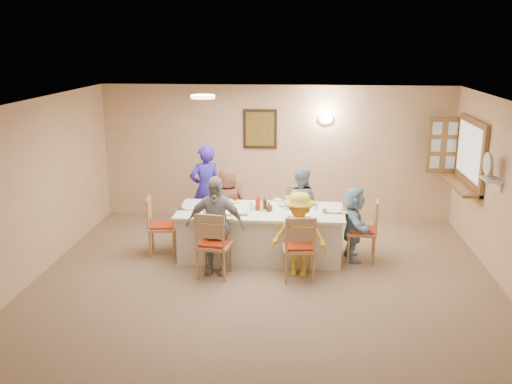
# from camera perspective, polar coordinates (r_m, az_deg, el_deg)

# --- Properties ---
(ground) EXTENTS (7.00, 7.00, 0.00)m
(ground) POSITION_cam_1_polar(r_m,az_deg,el_deg) (7.68, 0.62, -10.34)
(ground) COLOR #A17A5A
(room_walls) EXTENTS (7.00, 7.00, 7.00)m
(room_walls) POSITION_cam_1_polar(r_m,az_deg,el_deg) (7.17, 0.66, 0.67)
(room_walls) COLOR tan
(room_walls) RESTS_ON ground
(wall_picture) EXTENTS (0.62, 0.05, 0.72)m
(wall_picture) POSITION_cam_1_polar(r_m,az_deg,el_deg) (10.54, 0.40, 6.32)
(wall_picture) COLOR #362313
(wall_picture) RESTS_ON room_walls
(wall_sconce) EXTENTS (0.26, 0.09, 0.18)m
(wall_sconce) POSITION_cam_1_polar(r_m,az_deg,el_deg) (10.47, 7.01, 7.26)
(wall_sconce) COLOR white
(wall_sconce) RESTS_ON room_walls
(ceiling_light) EXTENTS (0.36, 0.36, 0.05)m
(ceiling_light) POSITION_cam_1_polar(r_m,az_deg,el_deg) (8.60, -5.34, 9.47)
(ceiling_light) COLOR white
(ceiling_light) RESTS_ON room_walls
(serving_hatch) EXTENTS (0.06, 1.50, 1.15)m
(serving_hatch) POSITION_cam_1_polar(r_m,az_deg,el_deg) (9.88, 20.68, 3.59)
(serving_hatch) COLOR brown
(serving_hatch) RESTS_ON room_walls
(hatch_sill) EXTENTS (0.30, 1.50, 0.05)m
(hatch_sill) POSITION_cam_1_polar(r_m,az_deg,el_deg) (9.95, 19.74, 0.66)
(hatch_sill) COLOR brown
(hatch_sill) RESTS_ON room_walls
(shutter_door) EXTENTS (0.55, 0.04, 1.00)m
(shutter_door) POSITION_cam_1_polar(r_m,az_deg,el_deg) (10.53, 18.23, 4.46)
(shutter_door) COLOR brown
(shutter_door) RESTS_ON room_walls
(fan_shelf) EXTENTS (0.22, 0.36, 0.03)m
(fan_shelf) POSITION_cam_1_polar(r_m,az_deg,el_deg) (8.61, 22.47, 1.17)
(fan_shelf) COLOR white
(fan_shelf) RESTS_ON room_walls
(desk_fan) EXTENTS (0.30, 0.30, 0.28)m
(desk_fan) POSITION_cam_1_polar(r_m,az_deg,el_deg) (8.57, 22.37, 2.15)
(desk_fan) COLOR #A5A5A8
(desk_fan) RESTS_ON fan_shelf
(dining_table) EXTENTS (2.54, 1.08, 0.76)m
(dining_table) POSITION_cam_1_polar(r_m,az_deg,el_deg) (8.87, 0.46, -4.15)
(dining_table) COLOR white
(dining_table) RESTS_ON ground
(chair_back_left) EXTENTS (0.48, 0.48, 1.00)m
(chair_back_left) POSITION_cam_1_polar(r_m,az_deg,el_deg) (9.65, -2.74, -1.84)
(chair_back_left) COLOR tan
(chair_back_left) RESTS_ON ground
(chair_back_right) EXTENTS (0.52, 0.52, 0.92)m
(chair_back_right) POSITION_cam_1_polar(r_m,az_deg,el_deg) (9.58, 4.41, -2.24)
(chair_back_right) COLOR tan
(chair_back_right) RESTS_ON ground
(chair_front_left) EXTENTS (0.53, 0.53, 0.99)m
(chair_front_left) POSITION_cam_1_polar(r_m,az_deg,el_deg) (8.15, -4.20, -5.11)
(chair_front_left) COLOR tan
(chair_front_left) RESTS_ON ground
(chair_front_right) EXTENTS (0.52, 0.52, 0.97)m
(chair_front_right) POSITION_cam_1_polar(r_m,az_deg,el_deg) (8.06, 4.30, -5.41)
(chair_front_right) COLOR tan
(chair_front_right) RESTS_ON ground
(chair_left_end) EXTENTS (0.50, 0.50, 0.92)m
(chair_left_end) POSITION_cam_1_polar(r_m,az_deg,el_deg) (9.08, -9.36, -3.35)
(chair_left_end) COLOR tan
(chair_left_end) RESTS_ON ground
(chair_right_end) EXTENTS (0.50, 0.50, 0.96)m
(chair_right_end) POSITION_cam_1_polar(r_m,az_deg,el_deg) (8.86, 10.53, -3.75)
(chair_right_end) COLOR tan
(chair_right_end) RESTS_ON ground
(diner_back_left) EXTENTS (0.76, 0.62, 1.26)m
(diner_back_left) POSITION_cam_1_polar(r_m,az_deg,el_deg) (9.49, -2.84, -1.28)
(diner_back_left) COLOR brown
(diner_back_left) RESTS_ON ground
(diner_back_right) EXTENTS (0.69, 0.56, 1.29)m
(diner_back_right) POSITION_cam_1_polar(r_m,az_deg,el_deg) (9.41, 4.42, -1.37)
(diner_back_right) COLOR #8392A3
(diner_back_right) RESTS_ON ground
(diner_front_left) EXTENTS (0.88, 0.43, 1.44)m
(diner_front_left) POSITION_cam_1_polar(r_m,az_deg,el_deg) (8.18, -4.10, -3.33)
(diner_front_left) COLOR #9D9D9D
(diner_front_left) RESTS_ON ground
(diner_front_right) EXTENTS (0.92, 0.68, 1.23)m
(diner_front_right) POSITION_cam_1_polar(r_m,az_deg,el_deg) (8.12, 4.33, -4.25)
(diner_front_right) COLOR yellow
(diner_front_right) RESTS_ON ground
(diner_right_end) EXTENTS (1.12, 0.50, 1.15)m
(diner_right_end) POSITION_cam_1_polar(r_m,az_deg,el_deg) (8.82, 9.72, -3.14)
(diner_right_end) COLOR #8DB8D6
(diner_right_end) RESTS_ON ground
(caregiver) EXTENTS (0.87, 0.83, 1.54)m
(caregiver) POSITION_cam_1_polar(r_m,az_deg,el_deg) (9.97, -5.06, 0.30)
(caregiver) COLOR #3224B8
(caregiver) RESTS_ON ground
(placemat_fl) EXTENTS (0.37, 0.28, 0.01)m
(placemat_fl) POSITION_cam_1_polar(r_m,az_deg,el_deg) (8.41, -3.84, -2.50)
(placemat_fl) COLOR #472B19
(placemat_fl) RESTS_ON dining_table
(plate_fl) EXTENTS (0.23, 0.23, 0.01)m
(plate_fl) POSITION_cam_1_polar(r_m,az_deg,el_deg) (8.41, -3.84, -2.44)
(plate_fl) COLOR white
(plate_fl) RESTS_ON dining_table
(napkin_fl) EXTENTS (0.14, 0.14, 0.01)m
(napkin_fl) POSITION_cam_1_polar(r_m,az_deg,el_deg) (8.34, -2.66, -2.59)
(napkin_fl) COLOR yellow
(napkin_fl) RESTS_ON dining_table
(placemat_fr) EXTENTS (0.35, 0.26, 0.01)m
(placemat_fr) POSITION_cam_1_polar(r_m,az_deg,el_deg) (8.32, 4.37, -2.71)
(placemat_fr) COLOR #472B19
(placemat_fr) RESTS_ON dining_table
(plate_fr) EXTENTS (0.24, 0.24, 0.01)m
(plate_fr) POSITION_cam_1_polar(r_m,az_deg,el_deg) (8.32, 4.37, -2.64)
(plate_fr) COLOR white
(plate_fr) RESTS_ON dining_table
(napkin_fr) EXTENTS (0.15, 0.15, 0.01)m
(napkin_fr) POSITION_cam_1_polar(r_m,az_deg,el_deg) (8.28, 5.61, -2.79)
(napkin_fr) COLOR yellow
(napkin_fr) RESTS_ON dining_table
(placemat_bl) EXTENTS (0.35, 0.26, 0.01)m
(placemat_bl) POSITION_cam_1_polar(r_m,az_deg,el_deg) (9.21, -3.06, -0.94)
(placemat_bl) COLOR #472B19
(placemat_bl) RESTS_ON dining_table
(plate_bl) EXTENTS (0.24, 0.24, 0.01)m
(plate_bl) POSITION_cam_1_polar(r_m,az_deg,el_deg) (9.21, -3.06, -0.88)
(plate_bl) COLOR white
(plate_bl) RESTS_ON dining_table
(napkin_bl) EXTENTS (0.13, 0.13, 0.01)m
(napkin_bl) POSITION_cam_1_polar(r_m,az_deg,el_deg) (9.14, -1.99, -1.01)
(napkin_bl) COLOR yellow
(napkin_bl) RESTS_ON dining_table
(placemat_br) EXTENTS (0.35, 0.26, 0.01)m
(placemat_br) POSITION_cam_1_polar(r_m,az_deg,el_deg) (9.13, 4.42, -1.11)
(placemat_br) COLOR #472B19
(placemat_br) RESTS_ON dining_table
(plate_br) EXTENTS (0.23, 0.23, 0.01)m
(plate_br) POSITION_cam_1_polar(r_m,az_deg,el_deg) (9.13, 4.42, -1.05)
(plate_br) COLOR white
(plate_br) RESTS_ON dining_table
(napkin_br) EXTENTS (0.14, 0.14, 0.01)m
(napkin_br) POSITION_cam_1_polar(r_m,az_deg,el_deg) (9.08, 5.55, -1.18)
(napkin_br) COLOR yellow
(napkin_br) RESTS_ON dining_table
(placemat_le) EXTENTS (0.34, 0.25, 0.01)m
(placemat_le) POSITION_cam_1_polar(r_m,az_deg,el_deg) (8.90, -6.62, -1.60)
(placemat_le) COLOR #472B19
(placemat_le) RESTS_ON dining_table
(plate_le) EXTENTS (0.26, 0.26, 0.02)m
(plate_le) POSITION_cam_1_polar(r_m,az_deg,el_deg) (8.89, -6.63, -1.54)
(plate_le) COLOR white
(plate_le) RESTS_ON dining_table
(napkin_le) EXTENTS (0.13, 0.13, 0.01)m
(napkin_le) POSITION_cam_1_polar(r_m,az_deg,el_deg) (8.81, -5.54, -1.68)
(napkin_le) COLOR yellow
(napkin_le) RESTS_ON dining_table
(placemat_re) EXTENTS (0.35, 0.26, 0.01)m
(placemat_re) POSITION_cam_1_polar(r_m,az_deg,el_deg) (8.74, 7.81, -1.94)
(placemat_re) COLOR #472B19
(placemat_re) RESTS_ON dining_table
(plate_re) EXTENTS (0.24, 0.24, 0.01)m
(plate_re) POSITION_cam_1_polar(r_m,az_deg,el_deg) (8.74, 7.81, -1.88)
(plate_re) COLOR white
(plate_re) RESTS_ON dining_table
(napkin_re) EXTENTS (0.15, 0.15, 0.01)m
(napkin_re) POSITION_cam_1_polar(r_m,az_deg,el_deg) (8.70, 9.01, -2.02)
(napkin_re) COLOR yellow
(napkin_re) RESTS_ON dining_table
(teacup_a) EXTENTS (0.12, 0.12, 0.09)m
(teacup_a) POSITION_cam_1_polar(r_m,az_deg,el_deg) (8.56, -5.01, -1.93)
(teacup_a) COLOR white
(teacup_a) RESTS_ON dining_table
(teacup_b) EXTENTS (0.15, 0.15, 0.08)m
(teacup_b) POSITION_cam_1_polar(r_m,az_deg,el_deg) (9.24, 3.22, -0.65)
(teacup_b) COLOR white
(teacup_b) RESTS_ON dining_table
(bowl_a) EXTENTS (0.21, 0.21, 0.05)m
(bowl_a) POSITION_cam_1_polar(r_m,az_deg,el_deg) (8.52, -1.39, -2.09)
(bowl_a) COLOR white
(bowl_a) RESTS_ON dining_table
(bowl_b) EXTENTS (0.30, 0.30, 0.05)m
(bowl_b) POSITION_cam_1_polar(r_m,az_deg,el_deg) (8.96, 2.69, -1.24)
(bowl_b) COLOR white
(bowl_b) RESTS_ON dining_table
(condiment_ketchup) EXTENTS (0.10, 0.10, 0.25)m
(condiment_ketchup) POSITION_cam_1_polar(r_m,az_deg,el_deg) (8.72, 0.21, -1.03)
(condiment_ketchup) COLOR #BB2F10
(condiment_ketchup) RESTS_ON dining_table
(condiment_brown) EXTENTS (0.09, 0.09, 0.19)m
(condiment_brown) POSITION_cam_1_polar(r_m,az_deg,el_deg) (8.79, 0.84, -1.10)
(condiment_brown) COLOR #412311
(condiment_brown) RESTS_ON dining_table
(condiment_malt) EXTENTS (0.17, 0.17, 0.14)m
(condiment_malt) POSITION_cam_1_polar(r_m,az_deg,el_deg) (8.67, 1.31, -1.46)
(condiment_malt) COLOR #412311
(condiment_malt) RESTS_ON dining_table
(drinking_glass) EXTENTS (0.06, 0.06, 0.09)m
(drinking_glass) POSITION_cam_1_polar(r_m,az_deg,el_deg) (8.79, -0.49, -1.34)
(drinking_glass) COLOR silver
(drinking_glass) RESTS_ON dining_table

